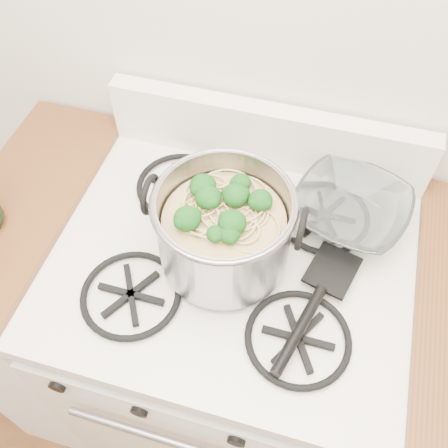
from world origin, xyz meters
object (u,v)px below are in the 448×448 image
spatula (333,268)px  glass_bowl (349,213)px  gas_range (230,345)px  stock_pot (224,230)px

spatula → glass_bowl: bearing=100.3°
gas_range → glass_bowl: size_ratio=9.48×
gas_range → stock_pot: 0.57m
spatula → glass_bowl: glass_bowl is taller
stock_pot → spatula: (0.22, 0.02, -0.07)m
spatula → stock_pot: bearing=-159.6°
stock_pot → glass_bowl: stock_pot is taller
stock_pot → spatula: bearing=5.4°
spatula → glass_bowl: 0.15m
spatula → gas_range: bearing=-161.8°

